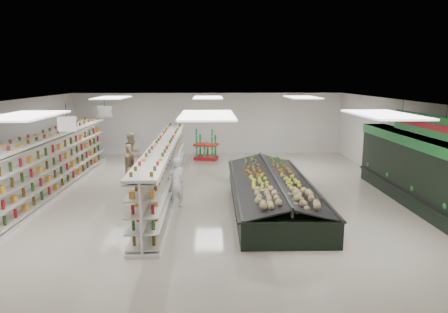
{
  "coord_description": "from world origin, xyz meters",
  "views": [
    {
      "loc": [
        0.04,
        -12.9,
        3.99
      ],
      "look_at": [
        0.53,
        0.19,
        1.39
      ],
      "focal_mm": 32.0,
      "sensor_mm": 36.0,
      "label": 1
    }
  ],
  "objects_px": {
    "gondola_left": "(40,172)",
    "shopper_main": "(176,183)",
    "gondola_center": "(165,170)",
    "shopper_background": "(133,153)",
    "soda_endcap": "(206,146)",
    "produce_island": "(272,190)"
  },
  "relations": [
    {
      "from": "gondola_left",
      "to": "shopper_main",
      "type": "xyz_separation_m",
      "value": [
        4.5,
        -0.93,
        -0.16
      ]
    },
    {
      "from": "gondola_center",
      "to": "shopper_main",
      "type": "relative_size",
      "value": 6.56
    },
    {
      "from": "shopper_background",
      "to": "shopper_main",
      "type": "bearing_deg",
      "value": -129.22
    },
    {
      "from": "gondola_center",
      "to": "soda_endcap",
      "type": "distance_m",
      "value": 5.88
    },
    {
      "from": "gondola_left",
      "to": "shopper_background",
      "type": "bearing_deg",
      "value": 58.53
    },
    {
      "from": "gondola_left",
      "to": "gondola_center",
      "type": "bearing_deg",
      "value": 11.33
    },
    {
      "from": "gondola_center",
      "to": "soda_endcap",
      "type": "height_order",
      "value": "gondola_center"
    },
    {
      "from": "gondola_left",
      "to": "soda_endcap",
      "type": "bearing_deg",
      "value": 51.27
    },
    {
      "from": "gondola_center",
      "to": "shopper_main",
      "type": "xyz_separation_m",
      "value": [
        0.5,
        -1.64,
        -0.03
      ]
    },
    {
      "from": "shopper_main",
      "to": "shopper_background",
      "type": "bearing_deg",
      "value": -96.08
    },
    {
      "from": "shopper_main",
      "to": "produce_island",
      "type": "bearing_deg",
      "value": 152.29
    },
    {
      "from": "shopper_main",
      "to": "shopper_background",
      "type": "relative_size",
      "value": 0.91
    },
    {
      "from": "soda_endcap",
      "to": "shopper_main",
      "type": "distance_m",
      "value": 7.41
    },
    {
      "from": "soda_endcap",
      "to": "shopper_main",
      "type": "height_order",
      "value": "shopper_main"
    },
    {
      "from": "gondola_center",
      "to": "shopper_background",
      "type": "bearing_deg",
      "value": 119.49
    },
    {
      "from": "soda_endcap",
      "to": "shopper_main",
      "type": "bearing_deg",
      "value": -96.88
    },
    {
      "from": "shopper_main",
      "to": "gondola_left",
      "type": "bearing_deg",
      "value": -43.19
    },
    {
      "from": "gondola_left",
      "to": "shopper_main",
      "type": "bearing_deg",
      "value": -10.43
    },
    {
      "from": "gondola_left",
      "to": "gondola_center",
      "type": "distance_m",
      "value": 4.06
    },
    {
      "from": "produce_island",
      "to": "shopper_main",
      "type": "distance_m",
      "value": 3.03
    },
    {
      "from": "gondola_left",
      "to": "shopper_background",
      "type": "height_order",
      "value": "gondola_left"
    },
    {
      "from": "gondola_left",
      "to": "shopper_background",
      "type": "xyz_separation_m",
      "value": [
        2.33,
        3.63,
        -0.08
      ]
    }
  ]
}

